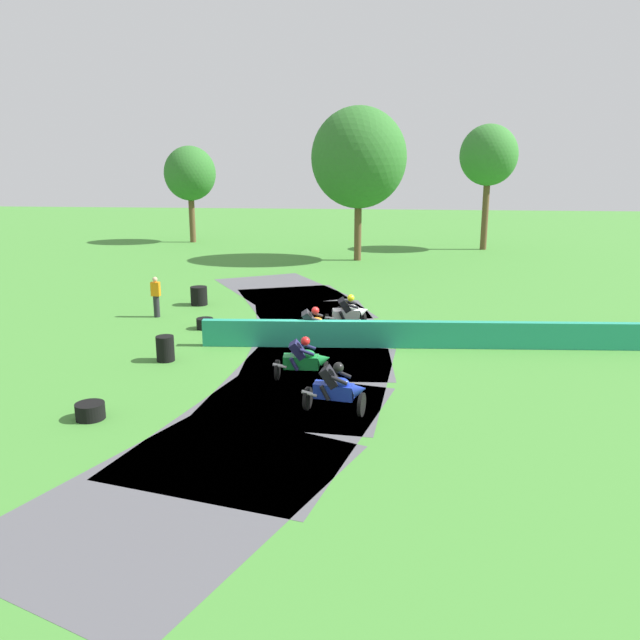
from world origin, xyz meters
The scene contains 15 objects.
ground_plane centered at (0.00, 0.00, 0.00)m, with size 120.00×120.00×0.00m, color #428433.
track_asphalt centered at (-1.08, -0.07, 0.00)m, with size 9.33×28.35×0.01m.
safety_barrier centered at (4.72, 0.31, 0.45)m, with size 0.30×17.49×0.90m, color #239375.
motorcycle_lead_blue centered at (0.96, -5.87, 0.66)m, with size 1.71×0.96×1.42m.
motorcycle_chase_green centered at (-0.15, -3.59, 0.65)m, with size 1.68×0.73×1.43m.
motorcycle_trailing_orange centered at (-0.31, 0.33, 0.63)m, with size 1.70×0.96×1.42m.
motorcycle_fourth_white centered at (0.76, 2.33, 0.64)m, with size 1.72×1.09×1.43m.
tire_stack_near centered at (-5.01, -6.78, 0.20)m, with size 0.71×0.71×0.40m.
tire_stack_mid_a centered at (-4.72, -2.08, 0.40)m, with size 0.56×0.56×0.80m.
tire_stack_mid_b centered at (-4.56, 1.89, 0.20)m, with size 0.63×0.63×0.40m.
tire_stack_far centered at (-5.90, 5.79, 0.40)m, with size 0.72×0.72×0.80m.
track_marshal centered at (-6.97, 3.49, 0.82)m, with size 0.34×0.24×1.63m.
tree_far_left centered at (0.37, 19.09, 6.18)m, with size 5.73×5.73×9.21m.
tree_far_right centered at (-12.38, 26.69, 5.04)m, with size 3.77×3.77×7.06m.
tree_mid_rise centered at (8.86, 24.82, 6.31)m, with size 3.87×3.87×8.40m.
Camera 1 is at (2.06, -20.89, 6.21)m, focal length 36.29 mm.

